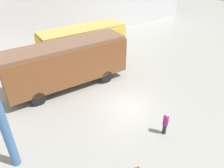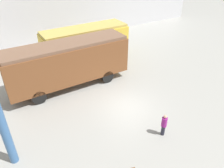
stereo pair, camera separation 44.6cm
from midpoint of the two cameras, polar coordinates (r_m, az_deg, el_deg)
name	(u,v)px [view 2 (the right image)]	position (r m, az deg, el deg)	size (l,w,h in m)	color
ground_plane	(126,106)	(16.27, 4.54, -5.78)	(80.00, 80.00, 0.00)	gray
backdrop_wall	(50,3)	(27.66, -15.30, 19.64)	(44.00, 0.15, 9.00)	silver
passenger_coach_vintage	(86,41)	(22.23, -6.35, 11.22)	(8.56, 2.68, 3.42)	gold
passenger_coach_wooden	(68,62)	(17.76, -10.64, 5.75)	(9.79, 2.53, 3.82)	brown
visitor_person	(164,124)	(13.90, 14.32, -10.18)	(0.34, 0.34, 1.55)	#262633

